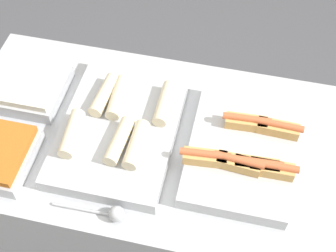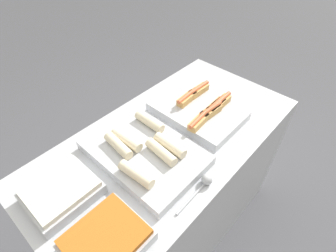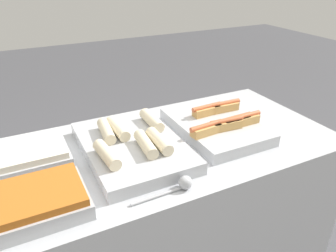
{
  "view_description": "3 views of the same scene",
  "coord_description": "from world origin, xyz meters",
  "views": [
    {
      "loc": [
        0.19,
        -0.84,
        2.14
      ],
      "look_at": [
        -0.0,
        0.0,
        0.98
      ],
      "focal_mm": 50.0,
      "sensor_mm": 36.0,
      "label": 1
    },
    {
      "loc": [
        -0.66,
        -0.6,
        1.83
      ],
      "look_at": [
        -0.0,
        0.0,
        0.98
      ],
      "focal_mm": 28.0,
      "sensor_mm": 36.0,
      "label": 2
    },
    {
      "loc": [
        -0.53,
        -1.06,
        1.58
      ],
      "look_at": [
        -0.0,
        0.0,
        0.98
      ],
      "focal_mm": 35.0,
      "sensor_mm": 36.0,
      "label": 3
    }
  ],
  "objects": [
    {
      "name": "ground_plane",
      "position": [
        0.0,
        0.0,
        0.0
      ],
      "size": [
        12.0,
        12.0,
        0.0
      ],
      "primitive_type": "plane",
      "color": "#4C4C51"
    },
    {
      "name": "tray_side_back",
      "position": [
        -0.53,
        0.09,
        0.94
      ],
      "size": [
        0.27,
        0.23,
        0.07
      ],
      "color": "#B7BABF",
      "rests_on": "counter"
    },
    {
      "name": "tray_wraps",
      "position": [
        -0.16,
        0.0,
        0.93
      ],
      "size": [
        0.36,
        0.53,
        0.1
      ],
      "color": "#B7BABF",
      "rests_on": "counter"
    },
    {
      "name": "counter",
      "position": [
        0.0,
        0.0,
        0.45
      ],
      "size": [
        1.42,
        0.72,
        0.9
      ],
      "color": "#B7BABF",
      "rests_on": "ground_plane"
    },
    {
      "name": "tray_hotdogs",
      "position": [
        0.24,
        -0.01,
        0.93
      ],
      "size": [
        0.36,
        0.46,
        0.1
      ],
      "color": "#B7BABF",
      "rests_on": "counter"
    },
    {
      "name": "serving_spoon_near",
      "position": [
        -0.1,
        -0.3,
        0.92
      ],
      "size": [
        0.22,
        0.05,
        0.05
      ],
      "color": "#B2B5BA",
      "rests_on": "counter"
    }
  ]
}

